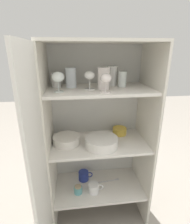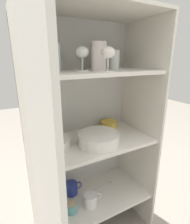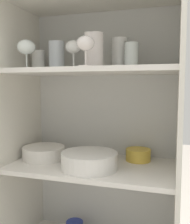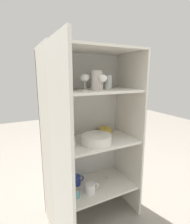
{
  "view_description": "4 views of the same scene",
  "coord_description": "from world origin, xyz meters",
  "px_view_note": "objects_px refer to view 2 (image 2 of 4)",
  "views": [
    {
      "loc": [
        -0.19,
        -1.01,
        1.4
      ],
      "look_at": [
        -0.03,
        0.21,
        0.96
      ],
      "focal_mm": 28.0,
      "sensor_mm": 36.0,
      "label": 1
    },
    {
      "loc": [
        -0.46,
        -0.7,
        1.2
      ],
      "look_at": [
        0.02,
        0.2,
        0.89
      ],
      "focal_mm": 28.0,
      "sensor_mm": 36.0,
      "label": 2
    },
    {
      "loc": [
        0.36,
        -0.92,
        1.07
      ],
      "look_at": [
        0.02,
        0.19,
        0.95
      ],
      "focal_mm": 42.0,
      "sensor_mm": 36.0,
      "label": 3
    },
    {
      "loc": [
        -0.61,
        -1.06,
        1.25
      ],
      "look_at": [
        0.04,
        0.21,
        0.95
      ],
      "focal_mm": 28.0,
      "sensor_mm": 36.0,
      "label": 4
    }
  ],
  "objects_px": {
    "coffee_mug_primary": "(91,200)",
    "storage_jar": "(72,208)",
    "serving_bowl_small": "(109,124)",
    "plate_stack_white": "(99,139)",
    "mixing_bowl_large": "(52,143)"
  },
  "relations": [
    {
      "from": "mixing_bowl_large",
      "to": "coffee_mug_primary",
      "type": "bearing_deg",
      "value": -22.08
    },
    {
      "from": "plate_stack_white",
      "to": "mixing_bowl_large",
      "type": "relative_size",
      "value": 1.19
    },
    {
      "from": "coffee_mug_primary",
      "to": "storage_jar",
      "type": "bearing_deg",
      "value": 176.18
    },
    {
      "from": "coffee_mug_primary",
      "to": "storage_jar",
      "type": "distance_m",
      "value": 0.13
    },
    {
      "from": "mixing_bowl_large",
      "to": "serving_bowl_small",
      "type": "bearing_deg",
      "value": 13.09
    },
    {
      "from": "storage_jar",
      "to": "serving_bowl_small",
      "type": "bearing_deg",
      "value": 25.36
    },
    {
      "from": "mixing_bowl_large",
      "to": "serving_bowl_small",
      "type": "height_order",
      "value": "mixing_bowl_large"
    },
    {
      "from": "mixing_bowl_large",
      "to": "serving_bowl_small",
      "type": "distance_m",
      "value": 0.46
    },
    {
      "from": "mixing_bowl_large",
      "to": "storage_jar",
      "type": "distance_m",
      "value": 0.44
    },
    {
      "from": "plate_stack_white",
      "to": "serving_bowl_small",
      "type": "bearing_deg",
      "value": 44.33
    },
    {
      "from": "plate_stack_white",
      "to": "coffee_mug_primary",
      "type": "height_order",
      "value": "plate_stack_white"
    },
    {
      "from": "mixing_bowl_large",
      "to": "storage_jar",
      "type": "height_order",
      "value": "mixing_bowl_large"
    },
    {
      "from": "storage_jar",
      "to": "plate_stack_white",
      "type": "bearing_deg",
      "value": -1.3
    },
    {
      "from": "plate_stack_white",
      "to": "serving_bowl_small",
      "type": "xyz_separation_m",
      "value": [
        0.19,
        0.18,
        -0.0
      ]
    },
    {
      "from": "mixing_bowl_large",
      "to": "serving_bowl_small",
      "type": "xyz_separation_m",
      "value": [
        0.45,
        0.1,
        -0.0
      ]
    }
  ]
}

